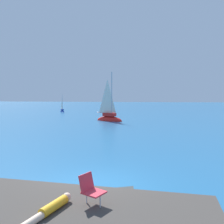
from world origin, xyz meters
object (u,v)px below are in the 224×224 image
Objects in this scene: sailboat_near at (109,118)px; beach_chair at (91,188)px; person_sunbather at (51,208)px; sailboat_far at (62,111)px.

beach_chair is (2.24, -24.89, 0.79)m from sailboat_near.
person_sunbather is at bearing -63.04° from sailboat_near.
sailboat_near is 25.00m from beach_chair.
sailboat_near is 3.99× the size of person_sunbather.
beach_chair is at bearing 141.87° from person_sunbather.
sailboat_near is at bearing 7.26° from sailboat_far.
beach_chair is (12.32, -37.90, 0.97)m from sailboat_far.
sailboat_near reaches higher than sailboat_far.
sailboat_far is at bearing -143.74° from person_sunbather.
sailboat_far is at bearing 151.75° from sailboat_near.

